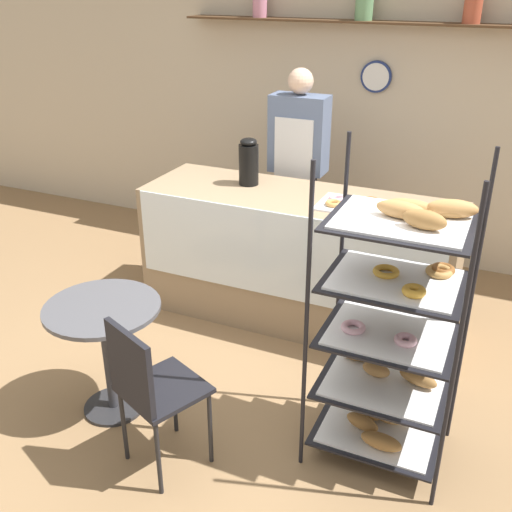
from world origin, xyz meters
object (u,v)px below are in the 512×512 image
at_px(coffee_carafe, 249,162).
at_px(donut_tray_counter, 354,204).
at_px(cafe_table, 105,333).
at_px(person_worker, 298,170).
at_px(pastry_rack, 393,331).
at_px(cafe_chair, 149,384).

relative_size(coffee_carafe, donut_tray_counter, 0.80).
bearing_deg(cafe_table, person_worker, 79.84).
bearing_deg(donut_tray_counter, pastry_rack, -64.30).
xyz_separation_m(cafe_table, cafe_chair, (0.49, -0.31, 0.02)).
bearing_deg(person_worker, donut_tray_counter, -45.38).
xyz_separation_m(person_worker, cafe_table, (-0.37, -2.07, -0.42)).
distance_m(cafe_table, coffee_carafe, 1.68).
xyz_separation_m(cafe_table, donut_tray_counter, (1.01, 1.42, 0.45)).
xyz_separation_m(pastry_rack, cafe_table, (-1.54, -0.33, -0.23)).
bearing_deg(cafe_chair, coffee_carafe, -57.00).
bearing_deg(person_worker, cafe_chair, -87.04).
xyz_separation_m(pastry_rack, cafe_chair, (-1.05, -0.63, -0.21)).
relative_size(cafe_table, donut_tray_counter, 1.63).
height_order(pastry_rack, person_worker, person_worker).
distance_m(pastry_rack, donut_tray_counter, 1.24).
height_order(cafe_chair, donut_tray_counter, donut_tray_counter).
bearing_deg(cafe_table, donut_tray_counter, 54.62).
relative_size(person_worker, cafe_table, 2.46).
relative_size(cafe_chair, donut_tray_counter, 2.03).
height_order(cafe_table, donut_tray_counter, donut_tray_counter).
height_order(pastry_rack, donut_tray_counter, pastry_rack).
xyz_separation_m(cafe_chair, donut_tray_counter, (0.52, 1.73, 0.44)).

